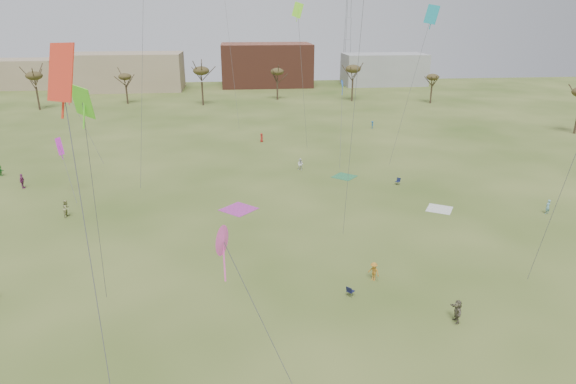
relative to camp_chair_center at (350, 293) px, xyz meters
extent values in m
plane|color=#324B17|center=(-3.89, -3.32, -0.26)|extent=(260.00, 260.00, 0.00)
imported|color=tan|center=(-26.46, 18.49, 0.68)|extent=(0.86, 1.03, 1.89)
imported|color=brown|center=(6.66, -4.06, 0.60)|extent=(0.62, 1.63, 1.72)
imported|color=#B27221|center=(2.40, 2.14, 0.53)|extent=(1.10, 1.17, 1.59)
imported|color=#6BA2B2|center=(24.82, 13.91, 0.55)|extent=(0.68, 0.56, 1.61)
imported|color=#8F3B73|center=(-34.79, 28.45, 0.67)|extent=(0.49, 1.11, 1.86)
imported|color=silver|center=(0.32, 32.22, 0.56)|extent=(0.97, 0.87, 1.64)
imported|color=#297D2C|center=(-39.72, 33.97, 0.46)|extent=(1.26, 1.21, 1.43)
imported|color=#B3261E|center=(-4.15, 48.57, 0.49)|extent=(0.73, 0.86, 1.49)
imported|color=#1C5283|center=(17.03, 56.54, 0.45)|extent=(0.58, 0.94, 1.41)
cube|color=silver|center=(13.80, 16.37, -0.26)|extent=(3.57, 3.57, 0.03)
cube|color=#B537A1|center=(-8.33, 18.65, -0.26)|extent=(4.59, 4.59, 0.03)
cube|color=#2D7C49|center=(5.75, 28.74, -0.26)|extent=(3.79, 3.79, 0.03)
cube|color=#131635|center=(0.01, 0.01, 0.16)|extent=(0.71, 0.71, 0.04)
cube|color=#131635|center=(-0.15, -0.15, 0.39)|extent=(0.44, 0.45, 0.44)
cube|color=#141A37|center=(11.73, 24.83, 0.16)|extent=(0.71, 0.71, 0.04)
cube|color=#141A37|center=(11.90, 24.99, 0.39)|extent=(0.44, 0.45, 0.44)
cube|color=red|center=(-15.40, -10.26, 17.87)|extent=(1.23, 1.23, 2.41)
cube|color=red|center=(-15.40, -10.26, 17.02)|extent=(0.08, 0.08, 2.17)
cylinder|color=#4C4C51|center=(-14.81, -11.95, 9.25)|extent=(1.22, 3.42, 17.23)
cube|color=#5AD625|center=(-17.34, -1.43, 15.20)|extent=(1.05, 1.05, 2.07)
cube|color=#5AD625|center=(-17.34, -1.43, 14.47)|extent=(0.08, 0.08, 1.86)
cylinder|color=#4C4C51|center=(-17.74, -0.55, 7.92)|extent=(0.84, 1.80, 14.56)
cone|color=#FC4FB7|center=(-9.05, -10.37, 9.87)|extent=(1.52, 0.11, 1.52)
cube|color=#FC4FB7|center=(-9.05, -10.37, 8.91)|extent=(0.08, 0.08, 2.48)
cylinder|color=#4C4C51|center=(-7.22, -10.70, 5.26)|extent=(3.68, 0.69, 9.24)
cylinder|color=#4C4C51|center=(1.69, 8.29, 13.47)|extent=(0.66, 1.99, 25.67)
cylinder|color=#4C4C51|center=(14.37, -1.44, 7.08)|extent=(0.90, 1.94, 12.89)
cylinder|color=#4C4C51|center=(-18.47, 25.50, 14.19)|extent=(2.75, 2.32, 27.10)
cone|color=blue|center=(6.40, 35.02, 11.09)|extent=(1.08, 0.08, 1.08)
cube|color=blue|center=(6.40, 35.02, 10.41)|extent=(0.08, 0.08, 1.76)
cylinder|color=#4C4C51|center=(5.85, 32.38, 5.86)|extent=(1.15, 5.32, 10.47)
cube|color=#CA24CE|center=(-28.56, 25.29, 5.74)|extent=(1.02, 1.02, 2.01)
cube|color=#CA24CE|center=(-28.56, 25.29, 5.04)|extent=(0.08, 0.08, 1.81)
cylinder|color=#4C4C51|center=(-27.21, 22.66, 3.19)|extent=(2.73, 5.29, 5.13)
cube|color=#8BF829|center=(0.67, 39.18, 20.52)|extent=(0.98, 0.98, 1.93)
cube|color=#8BF829|center=(0.67, 39.18, 19.85)|extent=(0.08, 0.08, 1.74)
cylinder|color=#4C4C51|center=(1.54, 39.82, 10.58)|extent=(1.79, 1.34, 19.89)
cone|color=#CC1548|center=(-30.53, 37.09, 9.95)|extent=(1.06, 0.08, 1.06)
cube|color=#CC1548|center=(-30.53, 37.09, 9.28)|extent=(0.08, 0.08, 1.73)
cylinder|color=#4C4C51|center=(-28.58, 36.14, 5.29)|extent=(3.94, 1.95, 9.32)
cube|color=teal|center=(15.70, 28.83, 19.99)|extent=(1.10, 1.10, 2.17)
cube|color=teal|center=(15.70, 28.83, 19.23)|extent=(0.08, 0.08, 1.95)
cylinder|color=#4C4C51|center=(14.01, 29.66, 10.32)|extent=(3.43, 1.71, 19.36)
cylinder|color=#4C4C51|center=(-8.84, 56.55, 14.19)|extent=(2.16, 3.61, 27.11)
cylinder|color=#3A2B1E|center=(-51.89, 82.68, 2.29)|extent=(0.40, 0.40, 5.10)
ellipsoid|color=#473D1E|center=(-51.89, 82.68, 7.22)|extent=(3.57, 3.57, 1.87)
cylinder|color=#3A2B1E|center=(-33.89, 88.68, 1.90)|extent=(0.40, 0.40, 4.32)
ellipsoid|color=#473D1E|center=(-33.89, 88.68, 6.08)|extent=(3.02, 3.02, 1.58)
cylinder|color=#3A2B1E|center=(-15.89, 84.68, 2.44)|extent=(0.40, 0.40, 5.40)
ellipsoid|color=#473D1E|center=(-15.89, 84.68, 7.66)|extent=(3.78, 3.78, 1.98)
cylinder|color=#3A2B1E|center=(2.11, 90.68, 2.08)|extent=(0.40, 0.40, 4.68)
ellipsoid|color=#473D1E|center=(2.11, 90.68, 6.60)|extent=(3.28, 3.28, 1.72)
cylinder|color=#3A2B1E|center=(20.11, 86.68, 2.38)|extent=(0.40, 0.40, 5.28)
ellipsoid|color=#473D1E|center=(20.11, 86.68, 7.48)|extent=(3.70, 3.70, 1.94)
cylinder|color=#3A2B1E|center=(38.11, 81.68, 1.84)|extent=(0.40, 0.40, 4.20)
ellipsoid|color=#473D1E|center=(38.11, 81.68, 5.90)|extent=(2.94, 2.94, 1.54)
cube|color=#937F60|center=(-38.89, 111.68, 4.74)|extent=(32.00, 14.00, 10.00)
cube|color=brown|center=(1.11, 116.68, 5.74)|extent=(26.00, 16.00, 12.00)
cube|color=gray|center=(36.11, 114.68, 4.24)|extent=(24.00, 12.00, 9.00)
cube|color=#937F60|center=(-68.89, 118.68, 3.74)|extent=(20.00, 12.00, 8.00)
cylinder|color=#9EA3A8|center=(27.01, 121.68, 18.74)|extent=(0.16, 0.16, 38.00)
cylinder|color=#9EA3A8|center=(25.66, 122.46, 18.74)|extent=(0.16, 0.16, 38.00)
cylinder|color=#9EA3A8|center=(25.66, 120.90, 18.74)|extent=(0.16, 0.16, 38.00)
camera|label=1|loc=(-8.19, -32.02, 20.21)|focal=30.68mm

